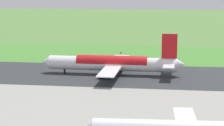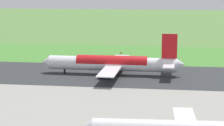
# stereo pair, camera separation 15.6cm
# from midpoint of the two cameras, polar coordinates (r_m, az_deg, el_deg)

# --- Properties ---
(ground_plane) EXTENTS (800.00, 800.00, 0.00)m
(ground_plane) POSITION_cam_midpoint_polar(r_m,az_deg,el_deg) (165.67, -0.31, -1.52)
(ground_plane) COLOR #547F3D
(runway_asphalt) EXTENTS (600.00, 41.34, 0.06)m
(runway_asphalt) POSITION_cam_midpoint_polar(r_m,az_deg,el_deg) (165.67, -0.31, -1.51)
(runway_asphalt) COLOR #2D3033
(runway_asphalt) RESTS_ON ground
(grass_verge_foreground) EXTENTS (600.00, 80.00, 0.04)m
(grass_verge_foreground) POSITION_cam_midpoint_polar(r_m,az_deg,el_deg) (201.26, 1.17, 0.61)
(grass_verge_foreground) COLOR #478534
(grass_verge_foreground) RESTS_ON ground
(airliner_main) EXTENTS (54.01, 44.08, 15.88)m
(airliner_main) POSITION_cam_midpoint_polar(r_m,az_deg,el_deg) (164.66, 0.10, -0.05)
(airliner_main) COLOR white
(airliner_main) RESTS_ON ground
(no_stopping_sign) EXTENTS (0.60, 0.10, 2.71)m
(no_stopping_sign) POSITION_cam_midpoint_polar(r_m,az_deg,el_deg) (201.78, 1.12, 1.09)
(no_stopping_sign) COLOR slate
(no_stopping_sign) RESTS_ON ground
(traffic_cone_orange) EXTENTS (0.40, 0.40, 0.55)m
(traffic_cone_orange) POSITION_cam_midpoint_polar(r_m,az_deg,el_deg) (202.56, -0.02, 0.75)
(traffic_cone_orange) COLOR orange
(traffic_cone_orange) RESTS_ON ground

